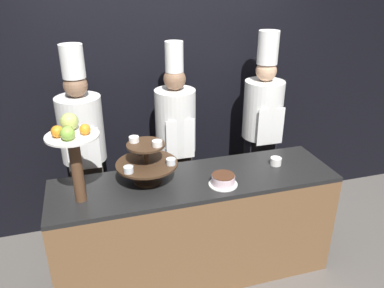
{
  "coord_description": "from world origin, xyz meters",
  "views": [
    {
      "loc": [
        -0.73,
        -2.08,
        2.35
      ],
      "look_at": [
        0.0,
        0.4,
        1.16
      ],
      "focal_mm": 35.0,
      "sensor_mm": 36.0,
      "label": 1
    }
  ],
  "objects": [
    {
      "name": "fruit_pedestal",
      "position": [
        -0.85,
        0.26,
        1.33
      ],
      "size": [
        0.35,
        0.35,
        0.61
      ],
      "color": "brown",
      "rests_on": "buffet_counter"
    },
    {
      "name": "chef_center_left",
      "position": [
        0.0,
        0.92,
        1.0
      ],
      "size": [
        0.36,
        0.36,
        1.85
      ],
      "color": "#38332D",
      "rests_on": "ground_plane"
    },
    {
      "name": "cup_white",
      "position": [
        0.7,
        0.34,
        0.94
      ],
      "size": [
        0.09,
        0.09,
        0.06
      ],
      "color": "white",
      "rests_on": "buffet_counter"
    },
    {
      "name": "chef_center_right",
      "position": [
        0.85,
        0.92,
        1.03
      ],
      "size": [
        0.37,
        0.37,
        1.9
      ],
      "color": "black",
      "rests_on": "ground_plane"
    },
    {
      "name": "tiered_stand",
      "position": [
        -0.36,
        0.36,
        1.09
      ],
      "size": [
        0.46,
        0.46,
        0.36
      ],
      "color": "#3D2819",
      "rests_on": "buffet_counter"
    },
    {
      "name": "chef_left",
      "position": [
        -0.8,
        0.92,
        1.02
      ],
      "size": [
        0.37,
        0.37,
        1.86
      ],
      "color": "#38332D",
      "rests_on": "ground_plane"
    },
    {
      "name": "cake_round",
      "position": [
        0.17,
        0.16,
        0.95
      ],
      "size": [
        0.22,
        0.22,
        0.08
      ],
      "color": "white",
      "rests_on": "buffet_counter"
    },
    {
      "name": "wall_back",
      "position": [
        0.0,
        1.29,
        1.4
      ],
      "size": [
        10.0,
        0.06,
        2.8
      ],
      "color": "black",
      "rests_on": "ground_plane"
    },
    {
      "name": "buffet_counter",
      "position": [
        0.0,
        0.3,
        0.46
      ],
      "size": [
        2.2,
        0.61,
        0.91
      ],
      "color": "brown",
      "rests_on": "ground_plane"
    }
  ]
}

